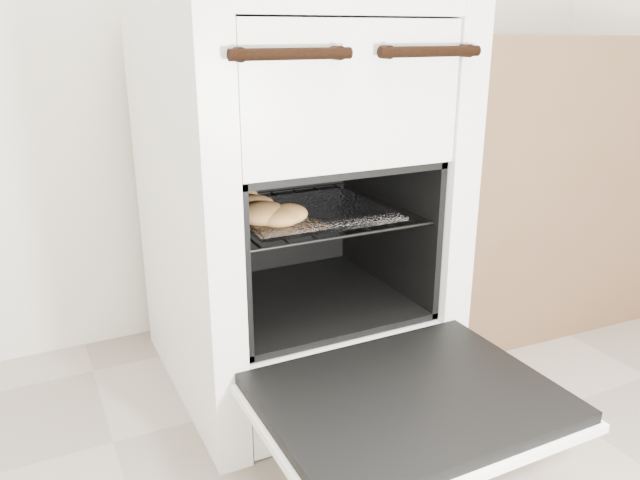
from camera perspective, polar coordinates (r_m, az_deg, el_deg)
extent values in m
cube|color=white|center=(1.57, -2.74, 3.94)|extent=(0.63, 0.67, 0.97)
cylinder|color=black|center=(1.14, -2.56, 16.63)|extent=(0.23, 0.02, 0.02)
cylinder|color=black|center=(1.28, 10.09, 16.61)|extent=(0.23, 0.02, 0.02)
cube|color=black|center=(1.23, 8.11, -14.07)|extent=(0.55, 0.42, 0.03)
cube|color=white|center=(1.25, 8.07, -14.81)|extent=(0.57, 0.44, 0.02)
cylinder|color=black|center=(1.43, -9.72, 1.44)|extent=(0.01, 0.44, 0.01)
cylinder|color=black|center=(1.61, 5.92, 3.57)|extent=(0.01, 0.44, 0.01)
cylinder|color=black|center=(1.32, 2.44, 0.33)|extent=(0.45, 0.01, 0.01)
cylinder|color=black|center=(1.69, -4.47, 4.35)|extent=(0.45, 0.01, 0.01)
cylinder|color=black|center=(1.44, -8.31, 1.63)|extent=(0.01, 0.42, 0.01)
cylinder|color=black|center=(1.46, -5.95, 1.97)|extent=(0.01, 0.42, 0.01)
cylinder|color=black|center=(1.48, -3.66, 2.28)|extent=(0.01, 0.42, 0.01)
cylinder|color=black|center=(1.50, -1.43, 2.59)|extent=(0.01, 0.42, 0.01)
cylinder|color=black|center=(1.53, 0.72, 2.88)|extent=(0.01, 0.42, 0.01)
cylinder|color=black|center=(1.56, 2.79, 3.16)|extent=(0.01, 0.42, 0.01)
cylinder|color=black|center=(1.59, 4.79, 3.42)|extent=(0.01, 0.42, 0.01)
cube|color=white|center=(1.48, -1.09, 2.62)|extent=(0.36, 0.32, 0.01)
ellipsoid|color=tan|center=(1.44, -6.13, 3.16)|extent=(0.13, 0.13, 0.05)
ellipsoid|color=tan|center=(1.36, -3.73, 2.17)|extent=(0.12, 0.12, 0.04)
ellipsoid|color=tan|center=(1.37, -5.21, 2.45)|extent=(0.14, 0.14, 0.05)
ellipsoid|color=tan|center=(1.53, -7.41, 4.03)|extent=(0.10, 0.10, 0.05)
ellipsoid|color=tan|center=(1.37, -3.08, 2.42)|extent=(0.11, 0.11, 0.04)
cube|color=brown|center=(2.08, 16.39, 5.39)|extent=(0.89, 0.62, 0.87)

